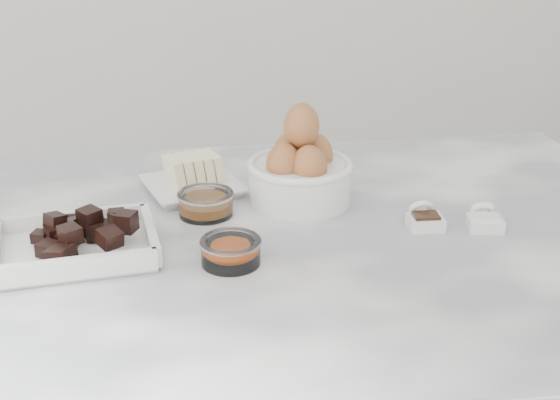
{
  "coord_description": "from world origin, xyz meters",
  "views": [
    {
      "loc": [
        -0.13,
        -1.0,
        1.41
      ],
      "look_at": [
        0.02,
        0.03,
        0.98
      ],
      "focal_mm": 50.0,
      "sensor_mm": 36.0,
      "label": 1
    }
  ],
  "objects_px": {
    "sugar_ramekin": "(292,188)",
    "honey_bowl": "(206,203)",
    "egg_bowl": "(300,171)",
    "chocolate_dish": "(74,240)",
    "salt_spoon": "(484,220)",
    "butter_plate": "(190,178)",
    "vanilla_spoon": "(424,218)",
    "zest_bowl": "(231,250)"
  },
  "relations": [
    {
      "from": "sugar_ramekin",
      "to": "zest_bowl",
      "type": "height_order",
      "value": "sugar_ramekin"
    },
    {
      "from": "honey_bowl",
      "to": "sugar_ramekin",
      "type": "bearing_deg",
      "value": 6.59
    },
    {
      "from": "honey_bowl",
      "to": "zest_bowl",
      "type": "bearing_deg",
      "value": -81.69
    },
    {
      "from": "egg_bowl",
      "to": "butter_plate",
      "type": "bearing_deg",
      "value": 157.5
    },
    {
      "from": "sugar_ramekin",
      "to": "honey_bowl",
      "type": "xyz_separation_m",
      "value": [
        -0.13,
        -0.02,
        -0.01
      ]
    },
    {
      "from": "egg_bowl",
      "to": "chocolate_dish",
      "type": "bearing_deg",
      "value": -156.08
    },
    {
      "from": "sugar_ramekin",
      "to": "honey_bowl",
      "type": "distance_m",
      "value": 0.13
    },
    {
      "from": "butter_plate",
      "to": "chocolate_dish",
      "type": "bearing_deg",
      "value": -126.85
    },
    {
      "from": "chocolate_dish",
      "to": "salt_spoon",
      "type": "bearing_deg",
      "value": 1.05
    },
    {
      "from": "butter_plate",
      "to": "egg_bowl",
      "type": "bearing_deg",
      "value": -22.5
    },
    {
      "from": "chocolate_dish",
      "to": "sugar_ramekin",
      "type": "distance_m",
      "value": 0.34
    },
    {
      "from": "butter_plate",
      "to": "honey_bowl",
      "type": "relative_size",
      "value": 2.06
    },
    {
      "from": "butter_plate",
      "to": "egg_bowl",
      "type": "xyz_separation_m",
      "value": [
        0.17,
        -0.07,
        0.03
      ]
    },
    {
      "from": "chocolate_dish",
      "to": "salt_spoon",
      "type": "distance_m",
      "value": 0.58
    },
    {
      "from": "butter_plate",
      "to": "egg_bowl",
      "type": "height_order",
      "value": "egg_bowl"
    },
    {
      "from": "zest_bowl",
      "to": "vanilla_spoon",
      "type": "distance_m",
      "value": 0.3
    },
    {
      "from": "sugar_ramekin",
      "to": "honey_bowl",
      "type": "relative_size",
      "value": 1.04
    },
    {
      "from": "chocolate_dish",
      "to": "vanilla_spoon",
      "type": "distance_m",
      "value": 0.5
    },
    {
      "from": "butter_plate",
      "to": "vanilla_spoon",
      "type": "height_order",
      "value": "butter_plate"
    },
    {
      "from": "chocolate_dish",
      "to": "vanilla_spoon",
      "type": "xyz_separation_m",
      "value": [
        0.49,
        0.03,
        -0.01
      ]
    },
    {
      "from": "honey_bowl",
      "to": "butter_plate",
      "type": "bearing_deg",
      "value": 100.76
    },
    {
      "from": "egg_bowl",
      "to": "salt_spoon",
      "type": "xyz_separation_m",
      "value": [
        0.25,
        -0.14,
        -0.04
      ]
    },
    {
      "from": "butter_plate",
      "to": "honey_bowl",
      "type": "bearing_deg",
      "value": -79.24
    },
    {
      "from": "zest_bowl",
      "to": "salt_spoon",
      "type": "distance_m",
      "value": 0.38
    },
    {
      "from": "vanilla_spoon",
      "to": "salt_spoon",
      "type": "height_order",
      "value": "same"
    },
    {
      "from": "chocolate_dish",
      "to": "zest_bowl",
      "type": "distance_m",
      "value": 0.21
    },
    {
      "from": "zest_bowl",
      "to": "salt_spoon",
      "type": "relative_size",
      "value": 1.25
    },
    {
      "from": "sugar_ramekin",
      "to": "egg_bowl",
      "type": "bearing_deg",
      "value": 47.79
    },
    {
      "from": "chocolate_dish",
      "to": "zest_bowl",
      "type": "xyz_separation_m",
      "value": [
        0.21,
        -0.05,
        -0.0
      ]
    },
    {
      "from": "sugar_ramekin",
      "to": "egg_bowl",
      "type": "distance_m",
      "value": 0.03
    },
    {
      "from": "zest_bowl",
      "to": "honey_bowl",
      "type": "bearing_deg",
      "value": 98.31
    },
    {
      "from": "honey_bowl",
      "to": "egg_bowl",
      "type": "bearing_deg",
      "value": 12.17
    },
    {
      "from": "chocolate_dish",
      "to": "egg_bowl",
      "type": "bearing_deg",
      "value": 23.92
    },
    {
      "from": "sugar_ramekin",
      "to": "salt_spoon",
      "type": "relative_size",
      "value": 1.35
    },
    {
      "from": "vanilla_spoon",
      "to": "salt_spoon",
      "type": "bearing_deg",
      "value": -10.68
    },
    {
      "from": "butter_plate",
      "to": "zest_bowl",
      "type": "distance_m",
      "value": 0.27
    },
    {
      "from": "sugar_ramekin",
      "to": "zest_bowl",
      "type": "relative_size",
      "value": 1.08
    },
    {
      "from": "honey_bowl",
      "to": "zest_bowl",
      "type": "height_order",
      "value": "honey_bowl"
    },
    {
      "from": "honey_bowl",
      "to": "vanilla_spoon",
      "type": "distance_m",
      "value": 0.33
    },
    {
      "from": "butter_plate",
      "to": "sugar_ramekin",
      "type": "relative_size",
      "value": 1.97
    },
    {
      "from": "egg_bowl",
      "to": "honey_bowl",
      "type": "xyz_separation_m",
      "value": [
        -0.15,
        -0.03,
        -0.03
      ]
    },
    {
      "from": "chocolate_dish",
      "to": "salt_spoon",
      "type": "height_order",
      "value": "chocolate_dish"
    }
  ]
}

